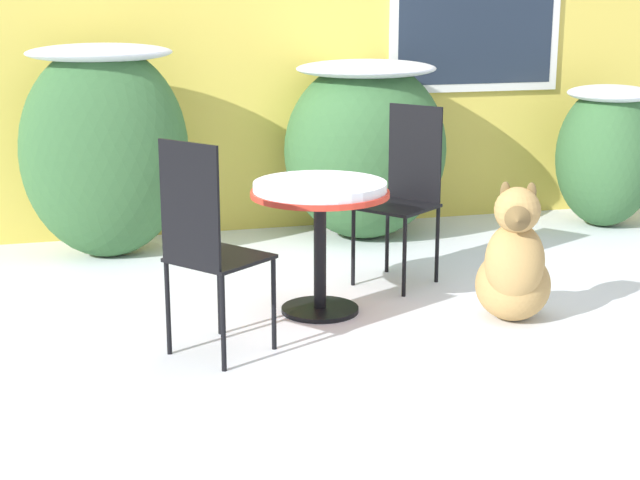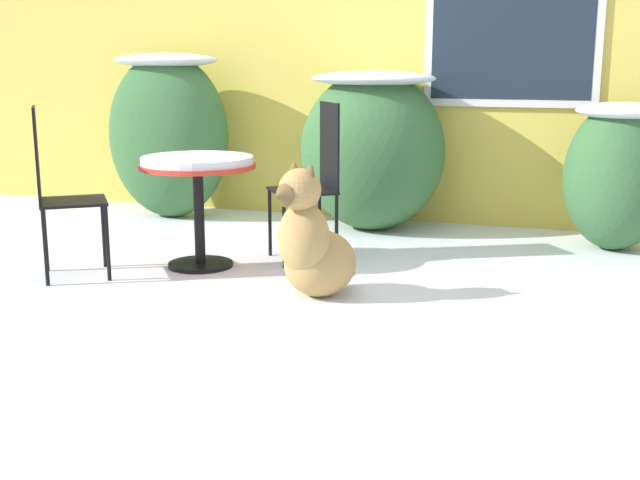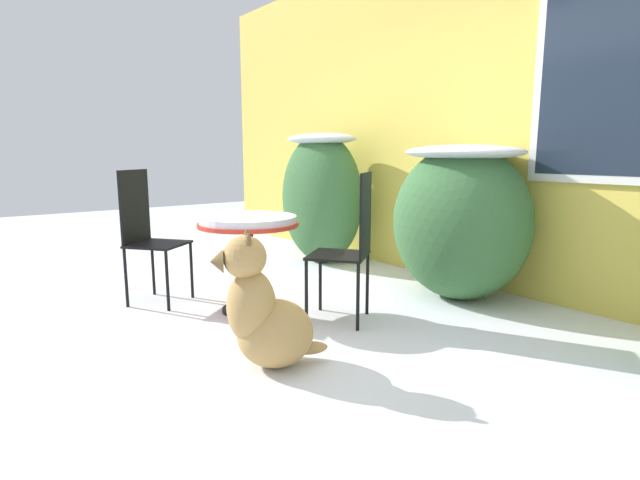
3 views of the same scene
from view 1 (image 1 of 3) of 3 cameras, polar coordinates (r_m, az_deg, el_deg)
The scene contains 9 objects.
ground_plane at distance 5.35m, azimuth 3.99°, elevation -4.47°, with size 16.00×16.00×0.00m, color white.
house_wall at distance 7.20m, azimuth -0.98°, elevation 13.30°, with size 8.00×0.10×3.16m.
shrub_left at distance 6.54m, azimuth -12.42°, elevation 5.33°, with size 1.09×0.71×1.40m.
shrub_middle at distance 6.92m, azimuth 2.66°, elevation 5.54°, with size 1.15×1.01×1.26m.
shrub_right at distance 7.58m, azimuth 16.36°, elevation 4.95°, with size 0.75×0.74×1.05m.
patio_table at distance 5.26m, azimuth 0.00°, elevation 2.08°, with size 0.75×0.75×0.73m.
patio_chair_near_table at distance 5.88m, azimuth 4.94°, elevation 3.00°, with size 0.56×0.56×1.06m.
patio_chair_far_side at distance 4.64m, azimuth -6.59°, elevation -0.14°, with size 0.56×0.56×1.06m.
dog at distance 5.27m, azimuth 11.21°, elevation -1.66°, with size 0.55×0.63×0.78m.
Camera 1 is at (-1.68, -4.78, 1.73)m, focal length 55.00 mm.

